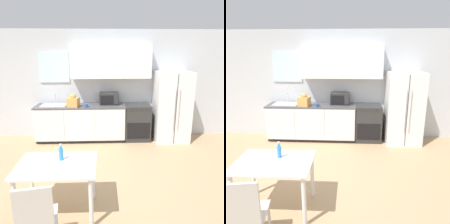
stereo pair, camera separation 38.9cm
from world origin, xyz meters
The scene contains 12 objects.
ground_plane centered at (0.00, 0.00, 0.00)m, with size 12.00×12.00×0.00m, color tan.
wall_back centered at (0.08, 2.02, 1.47)m, with size 12.00×0.38×2.70m.
kitchen_counter centered at (-0.34, 1.72, 0.45)m, with size 2.19×0.63×0.90m.
oven_range centered at (1.07, 1.73, 0.45)m, with size 0.63×0.60×0.90m.
refrigerator centered at (1.91, 1.66, 0.86)m, with size 0.83×0.77×1.72m.
kitchen_sink centered at (-0.98, 1.73, 0.92)m, with size 0.61×0.44×0.26m.
microwave centered at (0.37, 1.83, 1.04)m, with size 0.47×0.34×0.28m.
coffee_mug centered at (-0.17, 1.52, 0.94)m, with size 0.12×0.09×0.08m.
grocery_bag_0 centered at (-0.49, 1.57, 1.04)m, with size 0.30×0.27×0.32m.
dining_table centered at (-0.39, -0.91, 0.61)m, with size 1.03×0.72×0.73m.
dining_chair_near centered at (-0.46, -1.64, 0.54)m, with size 0.46×0.46×0.93m.
drink_bottle centered at (-0.35, -0.79, 0.83)m, with size 0.06×0.06×0.23m.
Camera 2 is at (0.62, -3.51, 2.14)m, focal length 35.00 mm.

